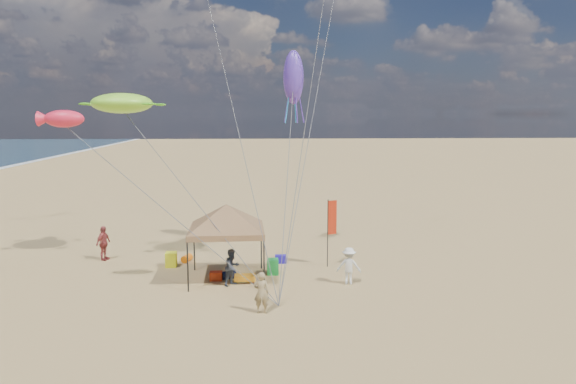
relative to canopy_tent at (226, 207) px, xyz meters
name	(u,v)px	position (x,y,z in m)	size (l,w,h in m)	color
ground	(293,312)	(2.59, -4.10, -3.21)	(280.00, 280.00, 0.00)	tan
canopy_tent	(226,207)	(0.00, 0.00, 0.00)	(6.25, 6.25, 3.85)	black
feather_flag	(331,222)	(4.79, 1.78, -1.06)	(0.46, 0.21, 3.22)	black
cooler_red	(216,276)	(-0.49, -0.11, -3.02)	(0.54, 0.38, 0.38)	#B12E0E
cooler_blue	(281,259)	(2.46, 2.50, -3.02)	(0.54, 0.38, 0.38)	#2114A7
bag_navy	(229,275)	(0.06, 0.02, -3.03)	(0.36, 0.36, 0.60)	black
bag_orange	(187,258)	(-2.12, 2.95, -3.03)	(0.36, 0.36, 0.60)	orange
chair_green	(273,267)	(2.01, 0.65, -2.86)	(0.50, 0.50, 0.70)	green
chair_yellow	(171,259)	(-2.75, 2.15, -2.86)	(0.50, 0.50, 0.70)	#F3FF1C
crate_grey	(243,279)	(0.68, -0.43, -3.07)	(0.34, 0.30, 0.28)	gray
beach_cart	(245,278)	(0.78, -0.47, -3.01)	(0.90, 0.50, 0.24)	orange
person_near_a	(261,292)	(1.44, -4.14, -2.44)	(0.56, 0.37, 1.54)	tan
person_near_b	(232,267)	(0.25, -0.85, -2.42)	(0.76, 0.59, 1.57)	#3C4352
person_near_c	(349,266)	(5.19, -0.98, -2.41)	(1.03, 0.59, 1.59)	white
person_far_a	(103,243)	(-6.26, 3.55, -2.35)	(1.01, 0.42, 1.72)	#AB4342
turtle_kite	(122,103)	(-5.00, 3.26, 4.47)	(2.89, 2.31, 0.96)	#98F534
fish_kite	(64,119)	(-6.16, -1.28, 3.78)	(1.54, 0.77, 0.69)	#FF2746
squid_kite	(293,77)	(3.25, 5.15, 5.82)	(1.05, 1.05, 2.72)	#5C39BF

